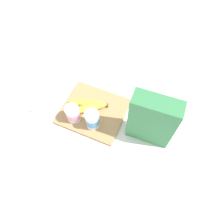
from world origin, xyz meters
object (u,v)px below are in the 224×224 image
(yogurt_cup_back, at_px, (73,114))
(spoon, at_px, (38,108))
(cutting_board, at_px, (94,111))
(cereal_box, at_px, (152,121))
(yogurt_cup_front, at_px, (92,120))
(banana_bunch, at_px, (88,106))

(yogurt_cup_back, xyz_separation_m, spoon, (0.19, 0.02, -0.05))
(cutting_board, height_order, cereal_box, cereal_box)
(cereal_box, xyz_separation_m, yogurt_cup_front, (0.24, 0.06, -0.07))
(cereal_box, height_order, spoon, cereal_box)
(banana_bunch, distance_m, spoon, 0.25)
(cutting_board, height_order, spoon, cutting_board)
(yogurt_cup_back, bearing_deg, banana_bunch, -113.30)
(yogurt_cup_front, height_order, yogurt_cup_back, yogurt_cup_front)
(banana_bunch, bearing_deg, yogurt_cup_front, 130.27)
(cereal_box, distance_m, yogurt_cup_back, 0.35)
(cutting_board, xyz_separation_m, cereal_box, (-0.27, 0.01, 0.13))
(cutting_board, relative_size, yogurt_cup_back, 3.35)
(yogurt_cup_front, distance_m, spoon, 0.29)
(yogurt_cup_back, bearing_deg, yogurt_cup_front, -177.92)
(cereal_box, bearing_deg, yogurt_cup_back, -172.57)
(yogurt_cup_back, bearing_deg, cutting_board, -131.28)
(yogurt_cup_front, bearing_deg, cereal_box, -166.58)
(cereal_box, height_order, yogurt_cup_back, cereal_box)
(cereal_box, distance_m, spoon, 0.55)
(cutting_board, relative_size, spoon, 2.60)
(cutting_board, xyz_separation_m, banana_bunch, (0.03, -0.00, 0.03))
(yogurt_cup_back, bearing_deg, spoon, 4.75)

